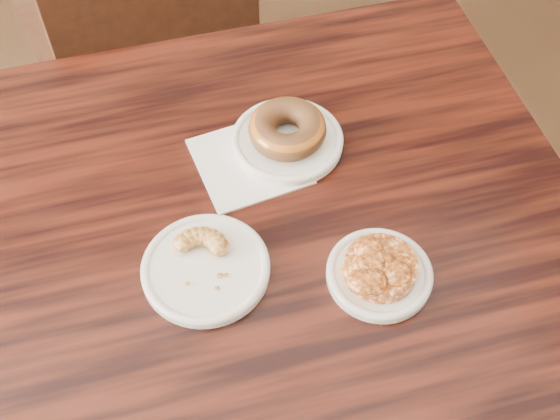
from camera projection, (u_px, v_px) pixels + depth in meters
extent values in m
cube|color=black|center=(280.00, 349.00, 1.28)|extent=(0.93, 0.93, 0.75)
cube|color=white|center=(249.00, 161.00, 1.05)|extent=(0.18, 0.18, 0.00)
cylinder|color=white|center=(287.00, 141.00, 1.07)|extent=(0.17, 0.17, 0.01)
cylinder|color=white|center=(206.00, 269.00, 0.94)|extent=(0.17, 0.17, 0.01)
cylinder|color=silver|center=(379.00, 274.00, 0.93)|extent=(0.14, 0.14, 0.01)
torus|color=#965415|center=(287.00, 129.00, 1.05)|extent=(0.12, 0.12, 0.04)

